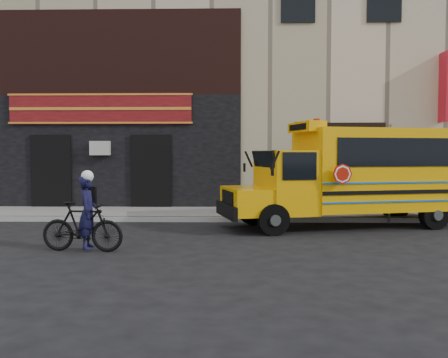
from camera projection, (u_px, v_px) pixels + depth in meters
The scene contains 8 objects.
ground at pixel (243, 236), 12.43m from camera, with size 120.00×120.00×0.00m, color black.
curb at pixel (242, 219), 15.02m from camera, with size 40.00×0.20×0.15m, color #999994.
sidewalk at pixel (241, 213), 16.52m from camera, with size 40.00×3.00×0.15m, color gray.
building at pixel (239, 63), 22.55m from camera, with size 20.00×10.70×12.00m.
school_bus at pixel (359, 173), 14.04m from camera, with size 7.21×3.75×2.92m.
sign_pole at pixel (390, 169), 14.62m from camera, with size 0.11×0.25×2.91m.
bicycle at pixel (82, 227), 10.49m from camera, with size 0.50×1.76×1.05m, color black.
cyclist at pixel (88, 214), 10.56m from camera, with size 0.57×0.37×1.55m, color black.
Camera 1 is at (-0.17, -12.34, 2.08)m, focal length 40.00 mm.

